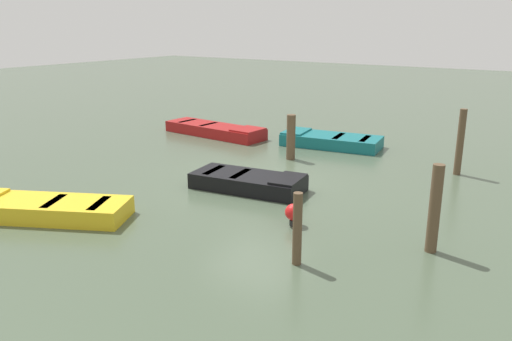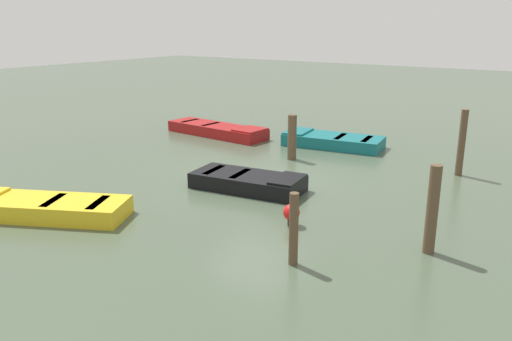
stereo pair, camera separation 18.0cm
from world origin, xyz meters
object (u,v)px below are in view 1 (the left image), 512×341
object	(u,v)px
rowboat_teal	(330,140)
mooring_piling_mid_right	(435,209)
rowboat_black	(249,181)
rowboat_red	(215,130)
mooring_piling_center	(460,142)
rowboat_yellow	(41,208)
mooring_piling_mid_left	(291,137)
mooring_piling_near_right	(297,229)
marker_buoy	(293,213)

from	to	relation	value
rowboat_teal	mooring_piling_mid_right	bearing A→B (deg)	120.20
rowboat_black	mooring_piling_mid_right	xyz separation A→B (m)	(1.15, 4.98, 0.64)
rowboat_red	rowboat_teal	bearing A→B (deg)	14.23
rowboat_teal	mooring_piling_mid_right	world-z (taller)	mooring_piling_mid_right
rowboat_teal	rowboat_red	distance (m)	4.53
rowboat_red	mooring_piling_mid_right	bearing A→B (deg)	-27.01
rowboat_teal	mooring_piling_center	size ratio (longest dim) A/B	1.88
rowboat_black	mooring_piling_center	world-z (taller)	mooring_piling_center
rowboat_yellow	mooring_piling_mid_left	size ratio (longest dim) A/B	2.77
rowboat_red	mooring_piling_center	world-z (taller)	mooring_piling_center
rowboat_teal	mooring_piling_mid_left	size ratio (longest dim) A/B	2.49
rowboat_yellow	rowboat_red	size ratio (longest dim) A/B	0.92
rowboat_yellow	rowboat_teal	world-z (taller)	same
mooring_piling_mid_right	rowboat_red	bearing A→B (deg)	-120.91
mooring_piling_near_right	marker_buoy	xyz separation A→B (m)	(-1.54, -0.96, -0.39)
mooring_piling_mid_right	mooring_piling_mid_left	size ratio (longest dim) A/B	1.20
rowboat_teal	rowboat_red	bearing A→B (deg)	1.92
rowboat_red	mooring_piling_center	size ratio (longest dim) A/B	2.27
mooring_piling_mid_left	rowboat_red	bearing A→B (deg)	-109.29
mooring_piling_center	rowboat_teal	bearing A→B (deg)	-103.64
marker_buoy	rowboat_teal	bearing A→B (deg)	-160.17
mooring_piling_near_right	rowboat_black	bearing A→B (deg)	-133.95
rowboat_red	mooring_piling_center	distance (m)	9.00
mooring_piling_center	mooring_piling_mid_right	bearing A→B (deg)	8.41
mooring_piling_mid_left	marker_buoy	xyz separation A→B (m)	(4.73, 2.81, -0.43)
mooring_piling_mid_left	mooring_piling_center	size ratio (longest dim) A/B	0.76
rowboat_red	mooring_piling_near_right	world-z (taller)	mooring_piling_near_right
rowboat_black	mooring_piling_mid_left	distance (m)	3.35
rowboat_black	mooring_piling_center	xyz separation A→B (m)	(-4.43, 4.15, 0.72)
mooring_piling_mid_right	mooring_piling_center	xyz separation A→B (m)	(-5.58, -0.82, 0.09)
mooring_piling_mid_left	marker_buoy	size ratio (longest dim) A/B	2.96
rowboat_black	rowboat_yellow	distance (m)	4.98
rowboat_red	mooring_piling_near_right	distance (m)	11.09
mooring_piling_near_right	marker_buoy	bearing A→B (deg)	-148.18
rowboat_black	marker_buoy	xyz separation A→B (m)	(1.48, 2.18, 0.07)
rowboat_yellow	mooring_piling_center	xyz separation A→B (m)	(-8.62, 6.86, 0.72)
marker_buoy	rowboat_red	bearing A→B (deg)	-131.56
rowboat_yellow	mooring_piling_mid_left	bearing A→B (deg)	-132.03
mooring_piling_mid_right	marker_buoy	world-z (taller)	mooring_piling_mid_right
mooring_piling_mid_right	mooring_piling_center	size ratio (longest dim) A/B	0.91
mooring_piling_mid_right	rowboat_teal	bearing A→B (deg)	-141.39
rowboat_teal	mooring_piling_center	xyz separation A→B (m)	(1.09, 4.50, 0.72)
mooring_piling_mid_left	mooring_piling_near_right	distance (m)	7.32
rowboat_yellow	mooring_piling_mid_left	distance (m)	7.74
mooring_piling_near_right	rowboat_red	bearing A→B (deg)	-134.24
rowboat_black	mooring_piling_mid_left	size ratio (longest dim) A/B	2.13
rowboat_yellow	rowboat_red	bearing A→B (deg)	-103.18
rowboat_black	mooring_piling_mid_left	xyz separation A→B (m)	(-3.25, -0.64, 0.49)
rowboat_teal	mooring_piling_near_right	world-z (taller)	mooring_piling_near_right
rowboat_yellow	marker_buoy	size ratio (longest dim) A/B	8.19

